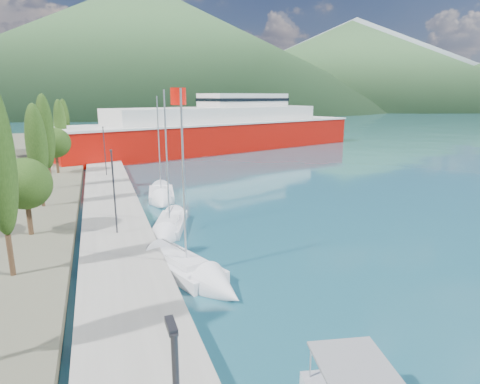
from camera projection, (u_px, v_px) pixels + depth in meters
name	position (u px, v px, depth m)	size (l,w,h in m)	color
ground	(128.00, 130.00, 128.05)	(1400.00, 1400.00, 0.00)	#1B4C5B
quay	(111.00, 203.00, 38.96)	(5.00, 88.00, 0.80)	gray
hills_far	(192.00, 51.00, 612.05)	(1480.00, 900.00, 180.00)	gray
hills_near	(209.00, 54.00, 379.93)	(1010.00, 520.00, 115.00)	#32572F
tree_row	(44.00, 144.00, 40.63)	(3.88, 64.03, 10.82)	#47301E
lamp_posts	(114.00, 189.00, 28.60)	(0.15, 47.48, 6.06)	#2D2D33
sailboat_near	(202.00, 279.00, 23.02)	(5.28, 8.65, 11.94)	silver
sailboat_mid	(167.00, 233.00, 30.85)	(4.65, 8.52, 11.89)	silver
sailboat_far	(162.00, 199.00, 40.85)	(3.59, 8.13, 11.55)	silver
ferry	(219.00, 130.00, 80.49)	(65.03, 33.02, 12.71)	#B90D04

